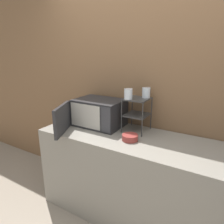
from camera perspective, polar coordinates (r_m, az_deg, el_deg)
name	(u,v)px	position (r m, az deg, el deg)	size (l,w,h in m)	color
wall_back	(146,90)	(2.19, 9.83, 6.20)	(8.00, 0.06, 2.60)	brown
counter	(129,176)	(2.19, 4.95, -17.86)	(1.85, 0.67, 0.90)	gray
microwave	(98,113)	(2.21, -4.16, -0.24)	(0.55, 0.76, 0.30)	#262628
dish_rack	(137,108)	(2.04, 7.16, 1.24)	(0.23, 0.26, 0.35)	#333333
glass_front_left	(128,94)	(1.97, 4.67, 5.17)	(0.08, 0.08, 0.10)	silver
glass_back_right	(146,93)	(2.05, 9.74, 5.48)	(0.08, 0.08, 0.10)	silver
bowl	(130,138)	(1.88, 5.15, -7.29)	(0.15, 0.15, 0.06)	maroon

